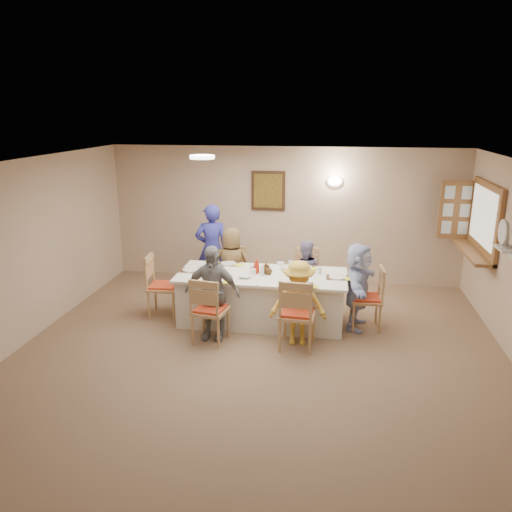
% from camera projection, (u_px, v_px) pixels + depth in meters
% --- Properties ---
extents(ground, '(7.00, 7.00, 0.00)m').
position_uv_depth(ground, '(254.00, 367.00, 6.29)').
color(ground, '#785F48').
extents(room_walls, '(7.00, 7.00, 7.00)m').
position_uv_depth(room_walls, '(254.00, 252.00, 5.87)').
color(room_walls, tan).
rests_on(room_walls, ground).
extents(wall_picture, '(0.62, 0.05, 0.72)m').
position_uv_depth(wall_picture, '(268.00, 191.00, 9.14)').
color(wall_picture, '#432717').
rests_on(wall_picture, room_walls).
extents(wall_sconce, '(0.26, 0.09, 0.18)m').
position_uv_depth(wall_sconce, '(335.00, 181.00, 8.89)').
color(wall_sconce, white).
rests_on(wall_sconce, room_walls).
extents(ceiling_light, '(0.36, 0.36, 0.05)m').
position_uv_depth(ceiling_light, '(202.00, 157.00, 7.17)').
color(ceiling_light, white).
rests_on(ceiling_light, room_walls).
extents(serving_hatch, '(0.06, 1.50, 1.15)m').
position_uv_depth(serving_hatch, '(485.00, 220.00, 7.66)').
color(serving_hatch, olive).
rests_on(serving_hatch, room_walls).
extents(hatch_sill, '(0.30, 1.50, 0.05)m').
position_uv_depth(hatch_sill, '(473.00, 252.00, 7.83)').
color(hatch_sill, olive).
rests_on(hatch_sill, room_walls).
extents(shutter_door, '(0.55, 0.04, 1.00)m').
position_uv_depth(shutter_door, '(456.00, 210.00, 8.42)').
color(shutter_door, olive).
rests_on(shutter_door, room_walls).
extents(fan_shelf, '(0.22, 0.36, 0.03)m').
position_uv_depth(fan_shelf, '(507.00, 249.00, 6.42)').
color(fan_shelf, white).
rests_on(fan_shelf, room_walls).
extents(desk_fan, '(0.30, 0.30, 0.28)m').
position_uv_depth(desk_fan, '(506.00, 237.00, 6.39)').
color(desk_fan, '#A5A5A8').
rests_on(desk_fan, fan_shelf).
extents(dining_table, '(2.52, 1.07, 0.76)m').
position_uv_depth(dining_table, '(262.00, 298.00, 7.57)').
color(dining_table, silver).
rests_on(dining_table, ground).
extents(chair_back_left, '(0.44, 0.44, 0.91)m').
position_uv_depth(chair_back_left, '(233.00, 275.00, 8.40)').
color(chair_back_left, tan).
rests_on(chair_back_left, ground).
extents(chair_back_right, '(0.48, 0.48, 0.94)m').
position_uv_depth(chair_back_right, '(305.00, 277.00, 8.21)').
color(chair_back_right, tan).
rests_on(chair_back_right, ground).
extents(chair_front_left, '(0.53, 0.53, 0.97)m').
position_uv_depth(chair_front_left, '(210.00, 309.00, 6.87)').
color(chair_front_left, tan).
rests_on(chair_front_left, ground).
extents(chair_front_right, '(0.52, 0.52, 1.02)m').
position_uv_depth(chair_front_right, '(297.00, 313.00, 6.68)').
color(chair_front_right, tan).
rests_on(chair_front_right, ground).
extents(chair_left_end, '(0.51, 0.51, 0.98)m').
position_uv_depth(chair_left_end, '(163.00, 285.00, 7.77)').
color(chair_left_end, tan).
rests_on(chair_left_end, ground).
extents(chair_right_end, '(0.48, 0.48, 0.95)m').
position_uv_depth(chair_right_end, '(366.00, 298.00, 7.31)').
color(chair_right_end, tan).
rests_on(chair_right_end, ground).
extents(diner_back_left, '(0.69, 0.50, 1.30)m').
position_uv_depth(diner_back_left, '(232.00, 266.00, 8.23)').
color(diner_back_left, brown).
rests_on(diner_back_left, ground).
extents(diner_back_right, '(0.62, 0.52, 1.13)m').
position_uv_depth(diner_back_right, '(304.00, 274.00, 8.07)').
color(diner_back_right, '#8D86B4').
rests_on(diner_back_right, ground).
extents(diner_front_left, '(0.84, 0.44, 1.36)m').
position_uv_depth(diner_front_left, '(212.00, 293.00, 6.93)').
color(diner_front_left, gray).
rests_on(diner_front_left, ground).
extents(diner_front_right, '(0.84, 0.56, 1.19)m').
position_uv_depth(diner_front_right, '(298.00, 303.00, 6.77)').
color(diner_front_right, gold).
rests_on(diner_front_right, ground).
extents(diner_right_end, '(1.32, 0.77, 1.29)m').
position_uv_depth(diner_right_end, '(358.00, 286.00, 7.28)').
color(diner_right_end, '#C5D1FC').
rests_on(diner_right_end, ground).
extents(caregiver, '(0.82, 0.75, 1.58)m').
position_uv_depth(caregiver, '(212.00, 249.00, 8.70)').
color(caregiver, '#2F329D').
rests_on(caregiver, ground).
extents(placemat_fl, '(0.37, 0.27, 0.01)m').
position_uv_depth(placemat_fl, '(216.00, 281.00, 7.15)').
color(placemat_fl, '#472B19').
rests_on(placemat_fl, dining_table).
extents(plate_fl, '(0.25, 0.25, 0.02)m').
position_uv_depth(plate_fl, '(216.00, 280.00, 7.15)').
color(plate_fl, white).
rests_on(plate_fl, dining_table).
extents(napkin_fl, '(0.13, 0.13, 0.01)m').
position_uv_depth(napkin_fl, '(228.00, 282.00, 7.08)').
color(napkin_fl, yellow).
rests_on(napkin_fl, dining_table).
extents(placemat_fr, '(0.37, 0.28, 0.01)m').
position_uv_depth(placemat_fr, '(300.00, 285.00, 6.97)').
color(placemat_fr, '#472B19').
rests_on(placemat_fr, dining_table).
extents(plate_fr, '(0.23, 0.23, 0.01)m').
position_uv_depth(plate_fr, '(300.00, 285.00, 6.97)').
color(plate_fr, white).
rests_on(plate_fr, dining_table).
extents(napkin_fr, '(0.14, 0.14, 0.01)m').
position_uv_depth(napkin_fr, '(313.00, 287.00, 6.90)').
color(napkin_fr, yellow).
rests_on(napkin_fr, dining_table).
extents(placemat_bl, '(0.33, 0.25, 0.01)m').
position_uv_depth(placemat_bl, '(228.00, 264.00, 7.95)').
color(placemat_bl, '#472B19').
rests_on(placemat_bl, dining_table).
extents(plate_bl, '(0.24, 0.24, 0.01)m').
position_uv_depth(plate_bl, '(228.00, 263.00, 7.95)').
color(plate_bl, white).
rests_on(plate_bl, dining_table).
extents(napkin_bl, '(0.13, 0.13, 0.01)m').
position_uv_depth(napkin_bl, '(239.00, 265.00, 7.87)').
color(napkin_bl, yellow).
rests_on(napkin_bl, dining_table).
extents(placemat_br, '(0.36, 0.27, 0.01)m').
position_uv_depth(placemat_br, '(304.00, 267.00, 7.77)').
color(placemat_br, '#472B19').
rests_on(placemat_br, dining_table).
extents(plate_br, '(0.25, 0.25, 0.02)m').
position_uv_depth(plate_br, '(304.00, 267.00, 7.77)').
color(plate_br, white).
rests_on(plate_br, dining_table).
extents(napkin_br, '(0.14, 0.14, 0.01)m').
position_uv_depth(napkin_br, '(315.00, 268.00, 7.69)').
color(napkin_br, yellow).
rests_on(napkin_br, dining_table).
extents(placemat_le, '(0.35, 0.26, 0.01)m').
position_uv_depth(placemat_le, '(191.00, 270.00, 7.63)').
color(placemat_le, '#472B19').
rests_on(placemat_le, dining_table).
extents(plate_le, '(0.25, 0.25, 0.02)m').
position_uv_depth(plate_le, '(191.00, 270.00, 7.62)').
color(plate_le, white).
rests_on(plate_le, dining_table).
extents(napkin_le, '(0.15, 0.15, 0.01)m').
position_uv_depth(napkin_le, '(201.00, 271.00, 7.55)').
color(napkin_le, yellow).
rests_on(napkin_le, dining_table).
extents(placemat_re, '(0.32, 0.24, 0.01)m').
position_uv_depth(placemat_re, '(337.00, 278.00, 7.29)').
color(placemat_re, '#472B19').
rests_on(placemat_re, dining_table).
extents(plate_re, '(0.25, 0.25, 0.02)m').
position_uv_depth(plate_re, '(337.00, 277.00, 7.29)').
color(plate_re, white).
rests_on(plate_re, dining_table).
extents(napkin_re, '(0.15, 0.15, 0.01)m').
position_uv_depth(napkin_re, '(350.00, 279.00, 7.22)').
color(napkin_re, yellow).
rests_on(napkin_re, dining_table).
extents(teacup_a, '(0.15, 0.15, 0.09)m').
position_uv_depth(teacup_a, '(205.00, 275.00, 7.27)').
color(teacup_a, white).
rests_on(teacup_a, dining_table).
extents(teacup_b, '(0.08, 0.08, 0.07)m').
position_uv_depth(teacup_b, '(291.00, 263.00, 7.87)').
color(teacup_b, white).
rests_on(teacup_b, dining_table).
extents(bowl_a, '(0.26, 0.26, 0.05)m').
position_uv_depth(bowl_a, '(245.00, 276.00, 7.28)').
color(bowl_a, white).
rests_on(bowl_a, dining_table).
extents(bowl_b, '(0.33, 0.33, 0.06)m').
position_uv_depth(bowl_b, '(286.00, 268.00, 7.67)').
color(bowl_b, white).
rests_on(bowl_b, dining_table).
extents(condiment_ketchup, '(0.14, 0.14, 0.23)m').
position_uv_depth(condiment_ketchup, '(257.00, 266.00, 7.47)').
color(condiment_ketchup, red).
rests_on(condiment_ketchup, dining_table).
extents(condiment_brown, '(0.11, 0.11, 0.18)m').
position_uv_depth(condiment_brown, '(266.00, 267.00, 7.47)').
color(condiment_brown, '#452B12').
rests_on(condiment_brown, dining_table).
extents(condiment_malt, '(0.17, 0.17, 0.14)m').
position_uv_depth(condiment_malt, '(269.00, 270.00, 7.43)').
color(condiment_malt, '#452B12').
rests_on(condiment_malt, dining_table).
extents(drinking_glass, '(0.07, 0.07, 0.10)m').
position_uv_depth(drinking_glass, '(252.00, 269.00, 7.52)').
color(drinking_glass, silver).
rests_on(drinking_glass, dining_table).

